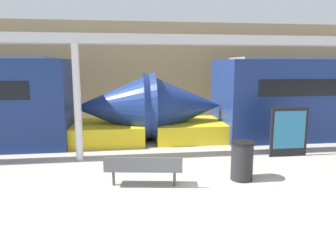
{
  "coord_description": "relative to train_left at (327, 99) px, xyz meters",
  "views": [
    {
      "loc": [
        -1.42,
        -5.65,
        2.88
      ],
      "look_at": [
        -0.27,
        3.2,
        1.4
      ],
      "focal_mm": 32.0,
      "sensor_mm": 36.0,
      "label": 1
    }
  ],
  "objects": [
    {
      "name": "bench_near",
      "position": [
        -7.89,
        -4.63,
        -1.02
      ],
      "size": [
        1.9,
        0.71,
        0.76
      ],
      "rotation": [
        0.0,
        0.0,
        -0.15
      ],
      "color": "#4C4F54",
      "rests_on": "ground_plane"
    },
    {
      "name": "support_column_near",
      "position": [
        -9.74,
        -2.29,
        0.26
      ],
      "size": [
        0.22,
        0.22,
        3.51
      ],
      "primitive_type": "cylinder",
      "color": "silver",
      "rests_on": "ground_plane"
    },
    {
      "name": "station_wall",
      "position": [
        -6.77,
        3.64,
        1.01
      ],
      "size": [
        56.0,
        0.2,
        5.0
      ],
      "primitive_type": "cube",
      "color": "tan",
      "rests_on": "ground_plane"
    },
    {
      "name": "train_left",
      "position": [
        0.0,
        0.0,
        0.0
      ],
      "size": [
        15.14,
        2.93,
        3.2
      ],
      "color": "navy",
      "rests_on": "ground_plane"
    },
    {
      "name": "canopy_beam",
      "position": [
        -9.74,
        -2.29,
        2.15
      ],
      "size": [
        28.0,
        0.6,
        0.28
      ],
      "primitive_type": "cube",
      "color": "#B7B7BC",
      "rests_on": "support_column_near"
    },
    {
      "name": "ground_plane",
      "position": [
        -6.77,
        -5.82,
        -1.49
      ],
      "size": [
        60.0,
        60.0,
        0.0
      ],
      "primitive_type": "plane",
      "color": "#A8A093"
    },
    {
      "name": "trash_bin",
      "position": [
        -5.39,
        -4.49,
        -0.99
      ],
      "size": [
        0.58,
        0.58,
        1.0
      ],
      "color": "black",
      "rests_on": "ground_plane"
    },
    {
      "name": "poster_board",
      "position": [
        -3.18,
        -2.77,
        -0.69
      ],
      "size": [
        1.23,
        0.07,
        1.58
      ],
      "color": "black",
      "rests_on": "ground_plane"
    }
  ]
}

